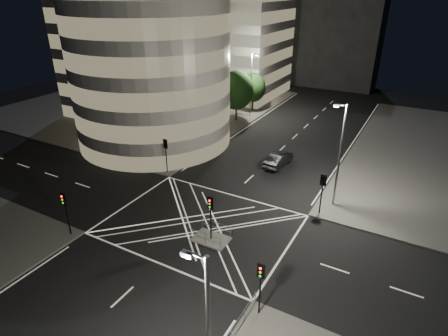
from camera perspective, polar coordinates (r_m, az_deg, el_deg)
The scene contains 22 objects.
ground at distance 33.96m, azimuth -3.59°, elevation -8.55°, with size 120.00×120.00×0.00m, color black.
sidewalk_far_left at distance 69.85m, azimuth -11.93°, elevation 9.48°, with size 42.00×42.00×0.15m, color #5A5854.
central_island at distance 32.01m, azimuth -1.98°, elevation -10.77°, with size 3.00×2.00×0.15m, color slate.
office_tower_curved at distance 55.91m, azimuth -12.05°, elevation 18.67°, with size 30.00×29.00×27.20m.
office_block_rear at distance 75.77m, azimuth -0.65°, elevation 19.82°, with size 24.00×16.00×22.00m, color #9A9691.
building_far_end at distance 84.28m, azimuth 16.46°, elevation 17.99°, with size 18.00×8.00×18.00m, color black.
tree_a at distance 43.88m, azimuth -9.08°, elevation 6.60°, with size 4.72×4.72×7.49m.
tree_b at distance 48.54m, azimuth -4.72°, elevation 8.48°, with size 4.81×4.81×7.34m.
tree_c at distance 53.56m, azimuth -1.11°, elevation 9.61°, with size 4.00×4.00×6.32m.
tree_d at distance 58.44m, azimuth 1.91°, elevation 11.75°, with size 5.24×5.24×7.78m.
tree_e at distance 63.88m, azimuth 4.44°, elevation 12.12°, with size 4.21×4.21×6.31m.
traffic_signal_fl at distance 42.00m, azimuth -8.87°, elevation 2.79°, with size 0.55×0.22×4.00m.
traffic_signal_nl at distance 33.59m, azimuth -23.06°, elevation -5.37°, with size 0.55×0.22×4.00m.
traffic_signal_fr at distance 34.92m, azimuth 14.78°, elevation -2.81°, with size 0.55×0.22×4.00m.
traffic_signal_nr at distance 24.16m, azimuth 5.60°, elevation -16.59°, with size 0.55×0.22×4.00m.
traffic_signal_island at distance 30.41m, azimuth -2.07°, elevation -6.47°, with size 0.55×0.22×4.00m.
street_lamp_left_near at distance 45.36m, azimuth -5.73°, elevation 8.27°, with size 1.25×0.25×10.00m.
street_lamp_left_far at distance 60.45m, azimuth 4.18°, elevation 12.80°, with size 1.25×0.25×10.00m.
street_lamp_right_far at distance 35.64m, azimuth 17.19°, elevation 2.18°, with size 1.25×0.25×10.00m.
railing_island_south at distance 31.03m, azimuth -2.87°, elevation -10.70°, with size 2.80×0.06×1.10m, color slate.
railing_island_north at distance 32.27m, azimuth -1.17°, elevation -9.05°, with size 2.80×0.06×1.10m, color slate.
sedan at distance 44.64m, azimuth 8.31°, elevation 1.32°, with size 1.74×4.98×1.64m, color black.
Camera 1 is at (15.47, -23.36, 19.19)m, focal length 30.00 mm.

